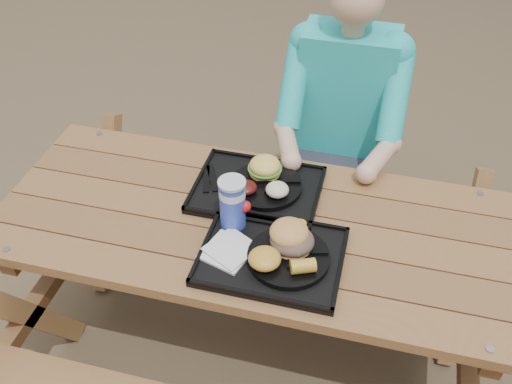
# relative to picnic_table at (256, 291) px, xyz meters

# --- Properties ---
(ground) EXTENTS (60.00, 60.00, 0.00)m
(ground) POSITION_rel_picnic_table_xyz_m (0.00, 0.00, -0.38)
(ground) COLOR #999999
(ground) RESTS_ON ground
(picnic_table) EXTENTS (1.80, 1.49, 0.75)m
(picnic_table) POSITION_rel_picnic_table_xyz_m (0.00, 0.00, 0.00)
(picnic_table) COLOR #999999
(picnic_table) RESTS_ON ground
(tray_near) EXTENTS (0.45, 0.35, 0.02)m
(tray_near) POSITION_rel_picnic_table_xyz_m (0.09, -0.16, 0.39)
(tray_near) COLOR black
(tray_near) RESTS_ON picnic_table
(tray_far) EXTENTS (0.45, 0.35, 0.02)m
(tray_far) POSITION_rel_picnic_table_xyz_m (-0.03, 0.14, 0.39)
(tray_far) COLOR black
(tray_far) RESTS_ON picnic_table
(plate_near) EXTENTS (0.26, 0.26, 0.02)m
(plate_near) POSITION_rel_picnic_table_xyz_m (0.15, -0.16, 0.41)
(plate_near) COLOR black
(plate_near) RESTS_ON tray_near
(plate_far) EXTENTS (0.26, 0.26, 0.02)m
(plate_far) POSITION_rel_picnic_table_xyz_m (-0.00, 0.15, 0.41)
(plate_far) COLOR black
(plate_far) RESTS_ON tray_far
(napkin_stack) EXTENTS (0.18, 0.18, 0.02)m
(napkin_stack) POSITION_rel_picnic_table_xyz_m (-0.05, -0.18, 0.40)
(napkin_stack) COLOR silver
(napkin_stack) RESTS_ON tray_near
(soda_cup) EXTENTS (0.09, 0.09, 0.17)m
(soda_cup) POSITION_rel_picnic_table_xyz_m (-0.07, -0.05, 0.48)
(soda_cup) COLOR #182FB5
(soda_cup) RESTS_ON tray_near
(condiment_bbq) EXTENTS (0.05, 0.05, 0.03)m
(condiment_bbq) POSITION_rel_picnic_table_xyz_m (0.09, -0.03, 0.41)
(condiment_bbq) COLOR black
(condiment_bbq) RESTS_ON tray_near
(condiment_mustard) EXTENTS (0.05, 0.05, 0.03)m
(condiment_mustard) POSITION_rel_picnic_table_xyz_m (0.16, -0.02, 0.41)
(condiment_mustard) COLOR gold
(condiment_mustard) RESTS_ON tray_near
(sandwich) EXTENTS (0.13, 0.13, 0.14)m
(sandwich) POSITION_rel_picnic_table_xyz_m (0.15, -0.13, 0.48)
(sandwich) COLOR #D08D49
(sandwich) RESTS_ON plate_near
(mac_cheese) EXTENTS (0.10, 0.10, 0.05)m
(mac_cheese) POSITION_rel_picnic_table_xyz_m (0.08, -0.22, 0.44)
(mac_cheese) COLOR gold
(mac_cheese) RESTS_ON plate_near
(corn_cob) EXTENTS (0.10, 0.10, 0.04)m
(corn_cob) POSITION_rel_picnic_table_xyz_m (0.20, -0.22, 0.44)
(corn_cob) COLOR gold
(corn_cob) RESTS_ON plate_near
(cutlery_far) EXTENTS (0.09, 0.15, 0.01)m
(cutlery_far) POSITION_rel_picnic_table_xyz_m (-0.20, 0.16, 0.40)
(cutlery_far) COLOR black
(cutlery_far) RESTS_ON tray_far
(burger) EXTENTS (0.12, 0.12, 0.10)m
(burger) POSITION_rel_picnic_table_xyz_m (-0.02, 0.21, 0.47)
(burger) COLOR #EDC353
(burger) RESTS_ON plate_far
(baked_beans) EXTENTS (0.08, 0.08, 0.03)m
(baked_beans) POSITION_rel_picnic_table_xyz_m (-0.06, 0.10, 0.43)
(baked_beans) COLOR #4B100F
(baked_beans) RESTS_ON plate_far
(potato_salad) EXTENTS (0.08, 0.08, 0.05)m
(potato_salad) POSITION_rel_picnic_table_xyz_m (0.05, 0.11, 0.44)
(potato_salad) COLOR beige
(potato_salad) RESTS_ON plate_far
(diner) EXTENTS (0.48, 0.84, 1.28)m
(diner) POSITION_rel_picnic_table_xyz_m (0.20, 0.72, 0.27)
(diner) COLOR #19B1A4
(diner) RESTS_ON ground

